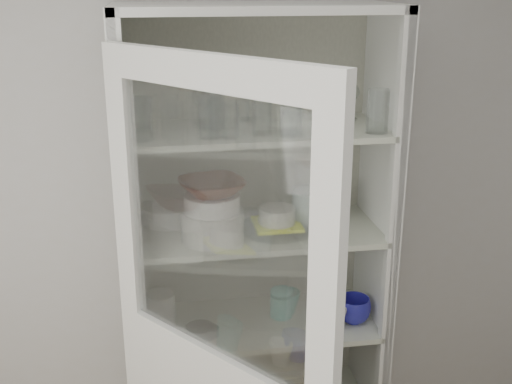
# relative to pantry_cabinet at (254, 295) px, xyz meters

# --- Properties ---
(wall_back) EXTENTS (3.60, 0.02, 2.60)m
(wall_back) POSITION_rel_pantry_cabinet_xyz_m (-0.20, 0.16, 0.36)
(wall_back) COLOR #B8B6B1
(wall_back) RESTS_ON ground
(pantry_cabinet) EXTENTS (1.00, 0.45, 2.10)m
(pantry_cabinet) POSITION_rel_pantry_cabinet_xyz_m (0.00, 0.00, 0.00)
(pantry_cabinet) COLOR silver
(pantry_cabinet) RESTS_ON floor
(tumbler_0) EXTENTS (0.09, 0.09, 0.15)m
(tumbler_0) POSITION_rel_pantry_cabinet_xyz_m (-0.41, -0.19, 0.79)
(tumbler_0) COLOR silver
(tumbler_0) RESTS_ON shelf_glass
(tumbler_1) EXTENTS (0.09, 0.09, 0.15)m
(tumbler_1) POSITION_rel_pantry_cabinet_xyz_m (-0.18, -0.19, 0.79)
(tumbler_1) COLOR silver
(tumbler_1) RESTS_ON shelf_glass
(tumbler_2) EXTENTS (0.09, 0.09, 0.14)m
(tumbler_2) POSITION_rel_pantry_cabinet_xyz_m (0.00, -0.17, 0.79)
(tumbler_2) COLOR silver
(tumbler_2) RESTS_ON shelf_glass
(tumbler_3) EXTENTS (0.08, 0.08, 0.12)m
(tumbler_3) POSITION_rel_pantry_cabinet_xyz_m (-0.11, -0.20, 0.78)
(tumbler_3) COLOR silver
(tumbler_3) RESTS_ON shelf_glass
(tumbler_4) EXTENTS (0.08, 0.08, 0.15)m
(tumbler_4) POSITION_rel_pantry_cabinet_xyz_m (0.10, -0.21, 0.80)
(tumbler_4) COLOR silver
(tumbler_4) RESTS_ON shelf_glass
(tumbler_5) EXTENTS (0.09, 0.09, 0.15)m
(tumbler_5) POSITION_rel_pantry_cabinet_xyz_m (0.10, -0.20, 0.80)
(tumbler_5) COLOR silver
(tumbler_5) RESTS_ON shelf_glass
(tumbler_6) EXTENTS (0.08, 0.08, 0.16)m
(tumbler_6) POSITION_rel_pantry_cabinet_xyz_m (0.41, -0.21, 0.80)
(tumbler_6) COLOR silver
(tumbler_6) RESTS_ON shelf_glass
(tumbler_7) EXTENTS (0.08, 0.08, 0.12)m
(tumbler_7) POSITION_rel_pantry_cabinet_xyz_m (-0.41, -0.04, 0.78)
(tumbler_7) COLOR silver
(tumbler_7) RESTS_ON shelf_glass
(tumbler_8) EXTENTS (0.08, 0.08, 0.15)m
(tumbler_8) POSITION_rel_pantry_cabinet_xyz_m (-0.15, -0.05, 0.80)
(tumbler_8) COLOR silver
(tumbler_8) RESTS_ON shelf_glass
(tumbler_9) EXTENTS (0.09, 0.09, 0.14)m
(tumbler_9) POSITION_rel_pantry_cabinet_xyz_m (-0.16, -0.06, 0.79)
(tumbler_9) COLOR silver
(tumbler_9) RESTS_ON shelf_glass
(goblet_0) EXTENTS (0.07, 0.07, 0.16)m
(goblet_0) POSITION_rel_pantry_cabinet_xyz_m (-0.19, 0.01, 0.80)
(goblet_0) COLOR silver
(goblet_0) RESTS_ON shelf_glass
(goblet_1) EXTENTS (0.07, 0.07, 0.15)m
(goblet_1) POSITION_rel_pantry_cabinet_xyz_m (0.06, 0.01, 0.80)
(goblet_1) COLOR silver
(goblet_1) RESTS_ON shelf_glass
(goblet_2) EXTENTS (0.07, 0.07, 0.16)m
(goblet_2) POSITION_rel_pantry_cabinet_xyz_m (-0.01, 0.05, 0.80)
(goblet_2) COLOR silver
(goblet_2) RESTS_ON shelf_glass
(goblet_3) EXTENTS (0.07, 0.07, 0.15)m
(goblet_3) POSITION_rel_pantry_cabinet_xyz_m (0.38, 0.01, 0.80)
(goblet_3) COLOR silver
(goblet_3) RESTS_ON shelf_glass
(plate_stack_front) EXTENTS (0.23, 0.23, 0.11)m
(plate_stack_front) POSITION_rel_pantry_cabinet_xyz_m (-0.17, -0.14, 0.38)
(plate_stack_front) COLOR silver
(plate_stack_front) RESTS_ON shelf_plates
(plate_stack_back) EXTENTS (0.23, 0.23, 0.07)m
(plate_stack_back) POSITION_rel_pantry_cabinet_xyz_m (-0.33, 0.07, 0.36)
(plate_stack_back) COLOR silver
(plate_stack_back) RESTS_ON shelf_plates
(cream_bowl) EXTENTS (0.21, 0.21, 0.06)m
(cream_bowl) POSITION_rel_pantry_cabinet_xyz_m (-0.17, -0.14, 0.46)
(cream_bowl) COLOR white
(cream_bowl) RESTS_ON plate_stack_front
(terracotta_bowl) EXTENTS (0.28, 0.28, 0.06)m
(terracotta_bowl) POSITION_rel_pantry_cabinet_xyz_m (-0.17, -0.14, 0.52)
(terracotta_bowl) COLOR #481C11
(terracotta_bowl) RESTS_ON cream_bowl
(glass_platter) EXTENTS (0.35, 0.35, 0.02)m
(glass_platter) POSITION_rel_pantry_cabinet_xyz_m (0.08, -0.09, 0.33)
(glass_platter) COLOR silver
(glass_platter) RESTS_ON shelf_plates
(yellow_trivet) EXTENTS (0.18, 0.18, 0.01)m
(yellow_trivet) POSITION_rel_pantry_cabinet_xyz_m (0.08, -0.09, 0.34)
(yellow_trivet) COLOR #FFFD41
(yellow_trivet) RESTS_ON glass_platter
(white_ramekin) EXTENTS (0.16, 0.16, 0.06)m
(white_ramekin) POSITION_rel_pantry_cabinet_xyz_m (0.08, -0.09, 0.38)
(white_ramekin) COLOR silver
(white_ramekin) RESTS_ON yellow_trivet
(grey_bowl_stack) EXTENTS (0.14, 0.14, 0.14)m
(grey_bowl_stack) POSITION_rel_pantry_cabinet_xyz_m (0.22, -0.05, 0.39)
(grey_bowl_stack) COLOR silver
(grey_bowl_stack) RESTS_ON shelf_plates
(mug_blue) EXTENTS (0.14, 0.14, 0.11)m
(mug_blue) POSITION_rel_pantry_cabinet_xyz_m (0.39, -0.14, -0.03)
(mug_blue) COLOR navy
(mug_blue) RESTS_ON shelf_mugs
(mug_teal) EXTENTS (0.13, 0.13, 0.10)m
(mug_teal) POSITION_rel_pantry_cabinet_xyz_m (0.14, -0.03, -0.03)
(mug_teal) COLOR #218277
(mug_teal) RESTS_ON shelf_mugs
(mug_white) EXTENTS (0.13, 0.13, 0.09)m
(mug_white) POSITION_rel_pantry_cabinet_xyz_m (0.29, -0.18, -0.03)
(mug_white) COLOR silver
(mug_white) RESTS_ON shelf_mugs
(teal_jar) EXTENTS (0.09, 0.09, 0.11)m
(teal_jar) POSITION_rel_pantry_cabinet_xyz_m (0.11, -0.05, -0.02)
(teal_jar) COLOR #218277
(teal_jar) RESTS_ON shelf_mugs
(measuring_cups) EXTENTS (0.11, 0.11, 0.04)m
(measuring_cups) POSITION_rel_pantry_cabinet_xyz_m (-0.24, -0.16, -0.06)
(measuring_cups) COLOR #BAB8C3
(measuring_cups) RESTS_ON shelf_mugs
(white_canister) EXTENTS (0.14, 0.14, 0.14)m
(white_canister) POSITION_rel_pantry_cabinet_xyz_m (-0.38, -0.04, -0.01)
(white_canister) COLOR silver
(white_canister) RESTS_ON shelf_mugs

